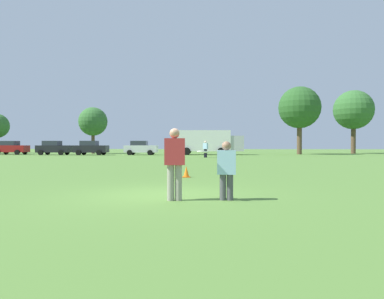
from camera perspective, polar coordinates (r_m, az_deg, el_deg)
ground_plane at (r=10.07m, az=-4.82°, el=-7.18°), size 178.96×178.96×0.00m
player_thrower at (r=8.98m, az=-2.78°, el=-1.65°), size 0.54×0.36×1.80m
player_defender at (r=9.08m, az=5.47°, el=-2.86°), size 0.47×0.28×1.48m
frisbee at (r=8.80m, az=1.68°, el=-0.36°), size 0.27×0.27×0.07m
traffic_cone at (r=15.27m, az=-0.91°, el=-3.56°), size 0.32×0.32×0.48m
parked_car_near_left at (r=53.52m, az=-26.71°, el=0.26°), size 4.24×2.30×1.82m
parked_car_mid_left at (r=49.85m, az=-21.05°, el=0.26°), size 4.24×2.30×1.82m
parked_car_center at (r=47.85m, az=-15.72°, el=0.26°), size 4.24×2.30×1.82m
parked_car_mid_right at (r=46.95m, az=-8.12°, el=0.27°), size 4.24×2.30×1.82m
box_truck at (r=47.15m, az=2.68°, el=1.29°), size 8.56×3.15×3.18m
bystander_sideline_watcher at (r=37.52m, az=2.15°, el=0.22°), size 0.55×0.47×1.74m
tree_east_birch at (r=55.10m, az=-15.40°, el=4.26°), size 4.20×4.20×6.83m
tree_east_oak at (r=51.52m, az=16.65°, el=6.35°), size 5.69×5.69×9.24m
tree_far_east_pine at (r=58.47m, az=24.19°, el=5.72°), size 5.75×5.75×9.34m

